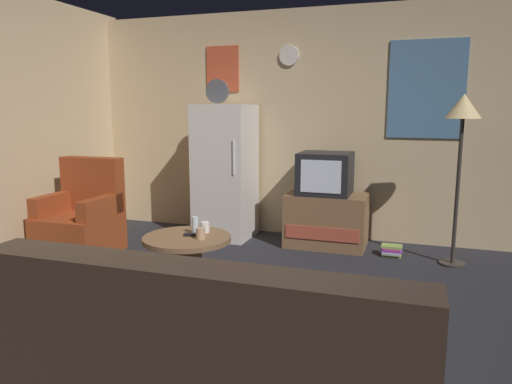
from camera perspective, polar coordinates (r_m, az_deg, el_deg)
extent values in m
plane|color=#232328|center=(3.55, -4.44, -14.48)|extent=(12.00, 12.00, 0.00)
cube|color=#D1B284|center=(5.57, 5.38, 7.89)|extent=(5.20, 0.10, 2.54)
cube|color=teal|center=(5.36, 19.53, 11.38)|extent=(0.76, 0.02, 1.00)
cube|color=#C64C2D|center=(5.81, -3.96, 14.32)|extent=(0.40, 0.02, 0.52)
cylinder|color=silver|center=(5.57, 3.93, 15.81)|extent=(0.22, 0.03, 0.22)
cube|color=silver|center=(5.46, -3.65, 2.39)|extent=(0.60, 0.60, 1.50)
cylinder|color=silver|center=(5.07, -2.68, 4.10)|extent=(0.02, 0.02, 0.36)
cylinder|color=#4C4C51|center=(5.36, -4.60, 11.78)|extent=(0.26, 0.04, 0.26)
cube|color=brown|center=(5.21, 8.33, -3.30)|extent=(0.84, 0.52, 0.56)
cube|color=#AD4733|center=(4.97, 7.76, -4.92)|extent=(0.76, 0.01, 0.14)
cube|color=black|center=(5.12, 8.20, 2.19)|extent=(0.54, 0.50, 0.44)
cube|color=silver|center=(4.87, 7.66, 1.82)|extent=(0.41, 0.01, 0.33)
cylinder|color=#332D28|center=(4.98, 22.17, -7.82)|extent=(0.24, 0.24, 0.02)
cylinder|color=#332D28|center=(4.82, 22.71, 0.03)|extent=(0.04, 0.04, 1.40)
cone|color=#F2D18C|center=(4.76, 23.34, 9.32)|extent=(0.32, 0.32, 0.22)
cylinder|color=brown|center=(4.11, -8.03, -10.76)|extent=(0.72, 0.72, 0.04)
cylinder|color=brown|center=(4.04, -8.10, -8.16)|extent=(0.24, 0.24, 0.39)
cylinder|color=brown|center=(3.99, -8.17, -5.49)|extent=(0.72, 0.72, 0.04)
cylinder|color=silver|center=(4.02, -7.23, -3.94)|extent=(0.05, 0.05, 0.15)
cylinder|color=silver|center=(4.08, -6.06, -4.15)|extent=(0.08, 0.08, 0.09)
cylinder|color=tan|center=(3.88, -6.58, -4.90)|extent=(0.08, 0.08, 0.09)
cube|color=black|center=(3.99, -7.45, -5.02)|extent=(0.16, 0.09, 0.02)
cube|color=maroon|center=(5.21, -20.21, -4.75)|extent=(0.68, 0.68, 0.40)
cube|color=maroon|center=(5.31, -18.78, 0.91)|extent=(0.68, 0.16, 0.56)
cube|color=maroon|center=(5.32, -22.76, -1.29)|extent=(0.12, 0.60, 0.20)
cube|color=maroon|center=(4.97, -17.90, -1.74)|extent=(0.12, 0.60, 0.20)
cube|color=#38281E|center=(1.82, -7.93, -16.41)|extent=(1.70, 0.20, 0.52)
cube|color=#B1C041|center=(5.06, 15.72, -7.14)|extent=(0.19, 0.14, 0.02)
cube|color=#99A8A2|center=(5.05, 15.73, -6.90)|extent=(0.18, 0.18, 0.02)
cube|color=purple|center=(5.04, 15.74, -6.68)|extent=(0.21, 0.13, 0.02)
cube|color=#C2378A|center=(5.04, 15.76, -6.45)|extent=(0.17, 0.14, 0.02)
cube|color=#8CA64E|center=(5.03, 15.77, -6.20)|extent=(0.20, 0.14, 0.02)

